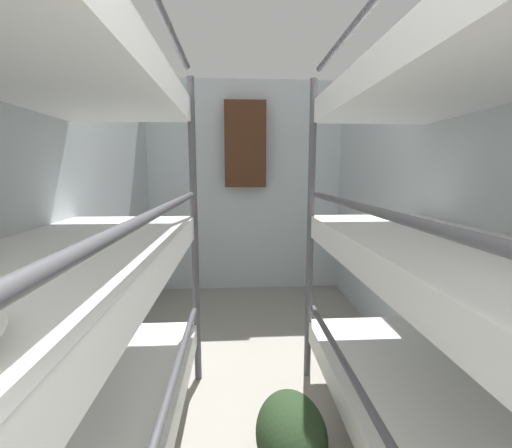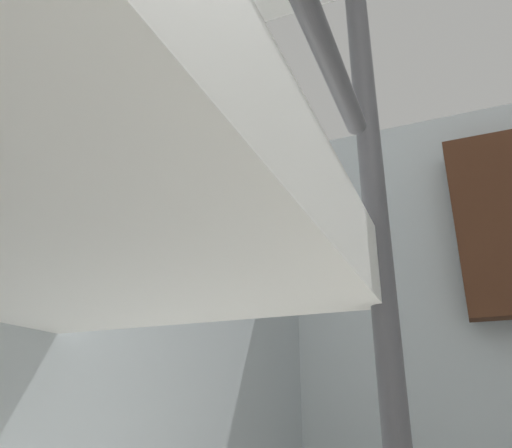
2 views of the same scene
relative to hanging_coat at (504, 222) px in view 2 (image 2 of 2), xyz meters
The scene contains 1 object.
hanging_coat is the anchor object (origin of this frame).
Camera 2 is at (-0.24, 1.61, 0.77)m, focal length 35.00 mm.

